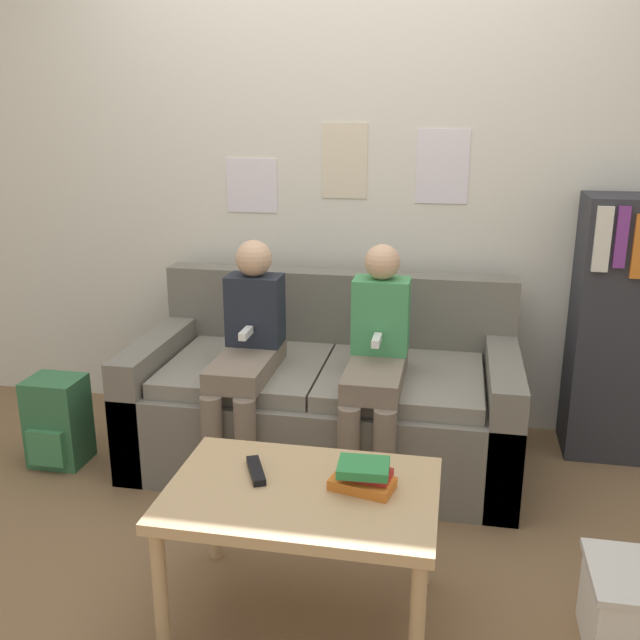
# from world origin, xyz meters

# --- Properties ---
(ground_plane) EXTENTS (10.00, 10.00, 0.00)m
(ground_plane) POSITION_xyz_m (0.00, 0.00, 0.00)
(ground_plane) COLOR brown
(wall_back) EXTENTS (8.00, 0.06, 2.60)m
(wall_back) POSITION_xyz_m (0.00, 1.07, 1.30)
(wall_back) COLOR silver
(wall_back) RESTS_ON ground_plane
(couch) EXTENTS (1.71, 0.86, 0.82)m
(couch) POSITION_xyz_m (0.00, 0.55, 0.28)
(couch) COLOR #6B665B
(couch) RESTS_ON ground_plane
(coffee_table) EXTENTS (0.83, 0.57, 0.46)m
(coffee_table) POSITION_xyz_m (0.13, -0.55, 0.40)
(coffee_table) COLOR tan
(coffee_table) RESTS_ON ground_plane
(person_left) EXTENTS (0.24, 0.58, 1.03)m
(person_left) POSITION_xyz_m (-0.31, 0.34, 0.58)
(person_left) COLOR #756656
(person_left) RESTS_ON ground_plane
(person_right) EXTENTS (0.24, 0.58, 1.03)m
(person_right) POSITION_xyz_m (0.25, 0.34, 0.57)
(person_right) COLOR #756656
(person_right) RESTS_ON ground_plane
(tv_remote) EXTENTS (0.11, 0.17, 0.02)m
(tv_remote) POSITION_xyz_m (-0.03, -0.49, 0.47)
(tv_remote) COLOR black
(tv_remote) RESTS_ON coffee_table
(book_stack) EXTENTS (0.21, 0.15, 0.08)m
(book_stack) POSITION_xyz_m (0.31, -0.51, 0.50)
(book_stack) COLOR orange
(book_stack) RESTS_ON coffee_table
(bookshelf) EXTENTS (0.49, 0.34, 1.22)m
(bookshelf) POSITION_xyz_m (1.35, 0.86, 0.61)
(bookshelf) COLOR #2D2D33
(bookshelf) RESTS_ON ground_plane
(backpack) EXTENTS (0.24, 0.24, 0.41)m
(backpack) POSITION_xyz_m (-1.19, 0.25, 0.20)
(backpack) COLOR #336B42
(backpack) RESTS_ON ground_plane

